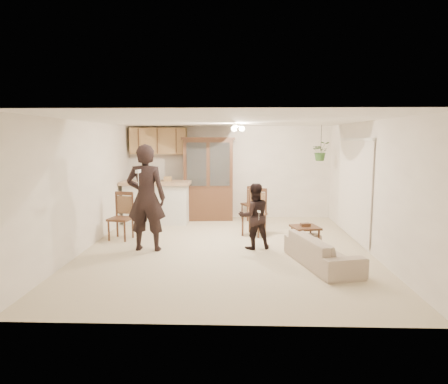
{
  "coord_description": "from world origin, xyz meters",
  "views": [
    {
      "loc": [
        0.21,
        -7.67,
        2.17
      ],
      "look_at": [
        -0.05,
        0.4,
        1.08
      ],
      "focal_mm": 32.0,
      "sensor_mm": 36.0,
      "label": 1
    }
  ],
  "objects_px": {
    "sofa": "(322,245)",
    "china_hutch": "(208,179)",
    "adult": "(146,205)",
    "side_table": "(305,239)",
    "chair_hutch_left": "(254,222)",
    "chair_bar": "(121,226)",
    "child": "(254,215)",
    "chair_hutch_right": "(250,210)"
  },
  "relations": [
    {
      "from": "chair_hutch_left",
      "to": "chair_hutch_right",
      "type": "distance_m",
      "value": 1.76
    },
    {
      "from": "adult",
      "to": "china_hutch",
      "type": "distance_m",
      "value": 3.18
    },
    {
      "from": "side_table",
      "to": "chair_hutch_left",
      "type": "relative_size",
      "value": 0.56
    },
    {
      "from": "adult",
      "to": "side_table",
      "type": "relative_size",
      "value": 3.07
    },
    {
      "from": "sofa",
      "to": "side_table",
      "type": "distance_m",
      "value": 0.73
    },
    {
      "from": "adult",
      "to": "china_hutch",
      "type": "relative_size",
      "value": 0.82
    },
    {
      "from": "sofa",
      "to": "adult",
      "type": "height_order",
      "value": "adult"
    },
    {
      "from": "chair_hutch_right",
      "to": "adult",
      "type": "bearing_deg",
      "value": 30.23
    },
    {
      "from": "chair_hutch_left",
      "to": "side_table",
      "type": "bearing_deg",
      "value": -31.94
    },
    {
      "from": "adult",
      "to": "child",
      "type": "height_order",
      "value": "adult"
    },
    {
      "from": "chair_hutch_left",
      "to": "chair_bar",
      "type": "bearing_deg",
      "value": -144.47
    },
    {
      "from": "sofa",
      "to": "child",
      "type": "xyz_separation_m",
      "value": [
        -1.12,
        1.04,
        0.31
      ]
    },
    {
      "from": "sofa",
      "to": "chair_bar",
      "type": "distance_m",
      "value": 4.3
    },
    {
      "from": "chair_hutch_left",
      "to": "chair_hutch_right",
      "type": "height_order",
      "value": "chair_hutch_left"
    },
    {
      "from": "chair_hutch_right",
      "to": "china_hutch",
      "type": "bearing_deg",
      "value": -23.78
    },
    {
      "from": "sofa",
      "to": "child",
      "type": "distance_m",
      "value": 1.56
    },
    {
      "from": "sofa",
      "to": "china_hutch",
      "type": "bearing_deg",
      "value": 14.82
    },
    {
      "from": "adult",
      "to": "child",
      "type": "bearing_deg",
      "value": -172.44
    },
    {
      "from": "china_hutch",
      "to": "chair_bar",
      "type": "height_order",
      "value": "china_hutch"
    },
    {
      "from": "sofa",
      "to": "chair_hutch_left",
      "type": "bearing_deg",
      "value": 11.54
    },
    {
      "from": "adult",
      "to": "chair_bar",
      "type": "bearing_deg",
      "value": -44.33
    },
    {
      "from": "adult",
      "to": "chair_bar",
      "type": "distance_m",
      "value": 1.26
    },
    {
      "from": "side_table",
      "to": "chair_hutch_right",
      "type": "bearing_deg",
      "value": 106.1
    },
    {
      "from": "child",
      "to": "chair_hutch_left",
      "type": "relative_size",
      "value": 1.28
    },
    {
      "from": "sofa",
      "to": "adult",
      "type": "bearing_deg",
      "value": 60.01
    },
    {
      "from": "sofa",
      "to": "chair_hutch_left",
      "type": "relative_size",
      "value": 1.78
    },
    {
      "from": "child",
      "to": "side_table",
      "type": "bearing_deg",
      "value": 145.88
    },
    {
      "from": "chair_hutch_left",
      "to": "adult",
      "type": "bearing_deg",
      "value": -122.86
    },
    {
      "from": "child",
      "to": "chair_hutch_right",
      "type": "relative_size",
      "value": 1.45
    },
    {
      "from": "side_table",
      "to": "chair_bar",
      "type": "xyz_separation_m",
      "value": [
        -3.79,
        0.96,
        0.01
      ]
    },
    {
      "from": "sofa",
      "to": "china_hutch",
      "type": "height_order",
      "value": "china_hutch"
    },
    {
      "from": "sofa",
      "to": "adult",
      "type": "relative_size",
      "value": 1.04
    },
    {
      "from": "sofa",
      "to": "chair_bar",
      "type": "height_order",
      "value": "chair_bar"
    },
    {
      "from": "side_table",
      "to": "chair_hutch_left",
      "type": "distance_m",
      "value": 1.7
    },
    {
      "from": "adult",
      "to": "chair_bar",
      "type": "height_order",
      "value": "adult"
    },
    {
      "from": "china_hutch",
      "to": "side_table",
      "type": "xyz_separation_m",
      "value": [
        2.06,
        -3.17,
        -0.81
      ]
    },
    {
      "from": "china_hutch",
      "to": "adult",
      "type": "bearing_deg",
      "value": -112.23
    },
    {
      "from": "side_table",
      "to": "sofa",
      "type": "bearing_deg",
      "value": -76.1
    },
    {
      "from": "china_hutch",
      "to": "sofa",
      "type": "bearing_deg",
      "value": -64.31
    },
    {
      "from": "china_hutch",
      "to": "side_table",
      "type": "bearing_deg",
      "value": -61.28
    },
    {
      "from": "sofa",
      "to": "side_table",
      "type": "xyz_separation_m",
      "value": [
        -0.17,
        0.7,
        -0.09
      ]
    },
    {
      "from": "child",
      "to": "china_hutch",
      "type": "distance_m",
      "value": 3.08
    }
  ]
}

